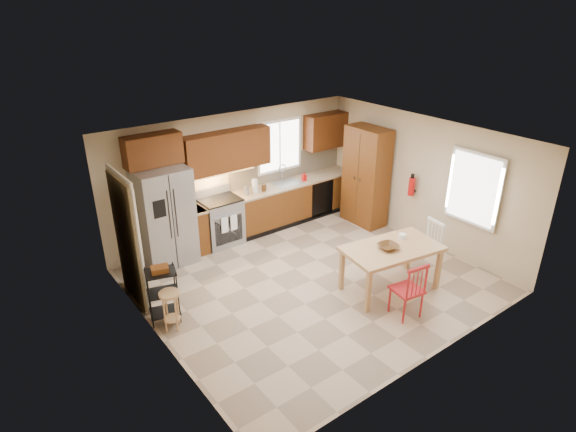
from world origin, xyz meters
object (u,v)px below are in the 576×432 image
(chair_red, at_px, (407,289))
(dining_table, at_px, (390,268))
(soap_bottle, at_px, (304,176))
(refrigerator, at_px, (165,217))
(pantry, at_px, (366,176))
(range_stove, at_px, (221,222))
(table_jar, at_px, (402,238))
(utility_cart, at_px, (163,295))
(table_bowl, at_px, (388,249))
(bar_stool, at_px, (171,311))
(fire_extinguisher, at_px, (411,187))
(chair_white, at_px, (425,247))

(chair_red, bearing_deg, dining_table, 70.57)
(soap_bottle, bearing_deg, chair_red, -104.33)
(refrigerator, distance_m, soap_bottle, 3.18)
(pantry, distance_m, chair_red, 3.45)
(pantry, relative_size, chair_red, 2.24)
(range_stove, relative_size, table_jar, 6.62)
(range_stove, distance_m, pantry, 3.19)
(refrigerator, distance_m, utility_cart, 1.89)
(table_jar, bearing_deg, refrigerator, 134.39)
(table_bowl, distance_m, bar_stool, 3.52)
(range_stove, relative_size, pantry, 0.44)
(dining_table, distance_m, table_jar, 0.56)
(dining_table, height_order, chair_red, chair_red)
(refrigerator, relative_size, table_jar, 13.10)
(refrigerator, relative_size, pantry, 0.87)
(soap_bottle, xyz_separation_m, fire_extinguisher, (1.15, -1.95, 0.10))
(pantry, bearing_deg, fire_extinguisher, -79.22)
(refrigerator, height_order, chair_red, refrigerator)
(range_stove, relative_size, utility_cart, 1.04)
(range_stove, xyz_separation_m, dining_table, (1.43, -3.15, -0.07))
(soap_bottle, bearing_deg, bar_stool, -154.62)
(dining_table, height_order, bar_stool, dining_table)
(refrigerator, relative_size, chair_red, 1.94)
(chair_red, relative_size, table_bowl, 2.90)
(bar_stool, bearing_deg, table_jar, -15.68)
(refrigerator, xyz_separation_m, chair_red, (2.23, -3.74, -0.44))
(bar_stool, bearing_deg, range_stove, 45.80)
(pantry, distance_m, chair_white, 2.28)
(range_stove, bearing_deg, bar_stool, -134.67)
(dining_table, relative_size, table_jar, 11.47)
(pantry, height_order, table_jar, pantry)
(range_stove, height_order, pantry, pantry)
(table_jar, bearing_deg, chair_red, -132.98)
(table_bowl, bearing_deg, soap_bottle, 77.16)
(range_stove, distance_m, utility_cart, 2.60)
(range_stove, bearing_deg, pantry, -18.29)
(pantry, xyz_separation_m, chair_white, (-0.60, -2.12, -0.58))
(range_stove, height_order, bar_stool, range_stove)
(pantry, distance_m, bar_stool, 5.08)
(chair_white, relative_size, utility_cart, 1.05)
(refrigerator, distance_m, table_jar, 4.19)
(range_stove, distance_m, fire_extinguisher, 3.83)
(table_jar, bearing_deg, soap_bottle, 85.17)
(dining_table, relative_size, chair_white, 1.70)
(refrigerator, bearing_deg, pantry, -12.62)
(dining_table, height_order, chair_white, chair_white)
(soap_bottle, distance_m, table_jar, 2.98)
(fire_extinguisher, bearing_deg, bar_stool, 179.31)
(soap_bottle, bearing_deg, dining_table, -101.05)
(range_stove, xyz_separation_m, bar_stool, (-1.95, -1.97, -0.15))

